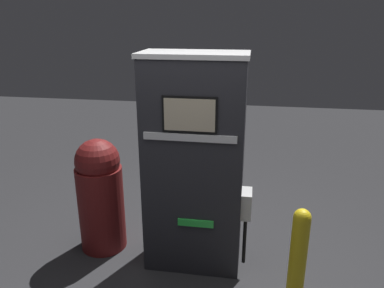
{
  "coord_description": "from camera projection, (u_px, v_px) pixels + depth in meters",
  "views": [
    {
      "loc": [
        0.48,
        -2.84,
        2.27
      ],
      "look_at": [
        0.0,
        0.11,
        1.24
      ],
      "focal_mm": 35.0,
      "sensor_mm": 36.0,
      "label": 1
    }
  ],
  "objects": [
    {
      "name": "safety_bollard",
      "position": [
        297.0,
        263.0,
        2.82
      ],
      "size": [
        0.13,
        0.13,
        0.95
      ],
      "color": "yellow",
      "rests_on": "ground_plane"
    },
    {
      "name": "trash_bin",
      "position": [
        100.0,
        194.0,
        3.71
      ],
      "size": [
        0.46,
        0.46,
        1.16
      ],
      "color": "maroon",
      "rests_on": "ground_plane"
    },
    {
      "name": "gas_pump",
      "position": [
        194.0,
        165.0,
        3.35
      ],
      "size": [
        0.98,
        0.49,
        1.99
      ],
      "color": "#28282D",
      "rests_on": "ground_plane"
    },
    {
      "name": "ground_plane",
      "position": [
        190.0,
        274.0,
        3.46
      ],
      "size": [
        14.0,
        14.0,
        0.0
      ],
      "primitive_type": "plane",
      "color": "#2D2D30"
    }
  ]
}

